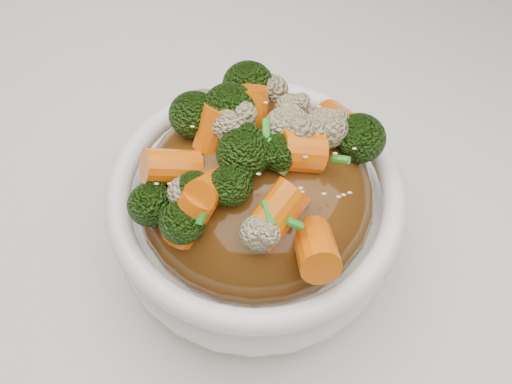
# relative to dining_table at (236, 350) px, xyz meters

# --- Properties ---
(dining_table) EXTENTS (1.20, 0.80, 0.75)m
(dining_table) POSITION_rel_dining_table_xyz_m (0.00, 0.00, 0.00)
(dining_table) COLOR #53381C
(dining_table) RESTS_ON floor
(tablecloth) EXTENTS (1.20, 0.80, 0.04)m
(tablecloth) POSITION_rel_dining_table_xyz_m (0.00, 0.00, 0.35)
(tablecloth) COLOR silver
(tablecloth) RESTS_ON dining_table
(bowl) EXTENTS (0.22, 0.22, 0.08)m
(bowl) POSITION_rel_dining_table_xyz_m (0.03, -0.04, 0.42)
(bowl) COLOR white
(bowl) RESTS_ON tablecloth
(sauce_base) EXTENTS (0.18, 0.18, 0.09)m
(sauce_base) POSITION_rel_dining_table_xyz_m (0.03, -0.04, 0.44)
(sauce_base) COLOR #522D0E
(sauce_base) RESTS_ON bowl
(carrots) EXTENTS (0.18, 0.18, 0.05)m
(carrots) POSITION_rel_dining_table_xyz_m (0.03, -0.04, 0.50)
(carrots) COLOR orange
(carrots) RESTS_ON sauce_base
(broccoli) EXTENTS (0.18, 0.18, 0.04)m
(broccoli) POSITION_rel_dining_table_xyz_m (0.03, -0.04, 0.50)
(broccoli) COLOR black
(broccoli) RESTS_ON sauce_base
(cauliflower) EXTENTS (0.18, 0.18, 0.03)m
(cauliflower) POSITION_rel_dining_table_xyz_m (0.03, -0.04, 0.50)
(cauliflower) COLOR #C3B385
(cauliflower) RESTS_ON sauce_base
(scallions) EXTENTS (0.13, 0.13, 0.02)m
(scallions) POSITION_rel_dining_table_xyz_m (0.03, -0.04, 0.50)
(scallions) COLOR #26801D
(scallions) RESTS_ON sauce_base
(sesame_seeds) EXTENTS (0.16, 0.16, 0.01)m
(sesame_seeds) POSITION_rel_dining_table_xyz_m (0.03, -0.04, 0.50)
(sesame_seeds) COLOR beige
(sesame_seeds) RESTS_ON sauce_base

